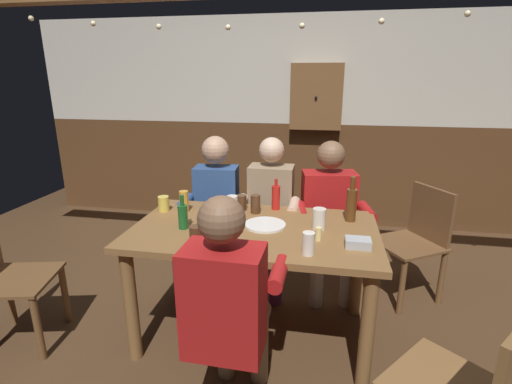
{
  "coord_description": "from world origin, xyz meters",
  "views": [
    {
      "loc": [
        0.41,
        -2.08,
        1.69
      ],
      "look_at": [
        0.0,
        0.16,
        0.99
      ],
      "focal_mm": 26.7,
      "sensor_mm": 36.0,
      "label": 1
    }
  ],
  "objects_px": {
    "bottle_2": "(351,204)",
    "pint_glass_2": "(196,236)",
    "pint_glass_4": "(319,219)",
    "pint_glass_5": "(216,227)",
    "person_3": "(228,302)",
    "dining_table": "(254,245)",
    "pint_glass_6": "(232,207)",
    "plate_0": "(265,225)",
    "person_1": "(270,209)",
    "chair_empty_far_end": "(416,239)",
    "pint_glass_8": "(255,204)",
    "pint_glass_7": "(164,204)",
    "chair_empty_near_right": "(2,276)",
    "bottle_1": "(183,216)",
    "pint_glass_3": "(242,203)",
    "condiment_caddy": "(358,243)",
    "pint_glass_0": "(308,244)",
    "person_2": "(329,211)",
    "pint_glass_1": "(184,201)",
    "table_candle": "(318,234)",
    "wall_dart_cabinet": "(316,97)",
    "person_0": "(215,204)"
  },
  "relations": [
    {
      "from": "pint_glass_2",
      "to": "pint_glass_4",
      "type": "xyz_separation_m",
      "value": [
        0.67,
        0.37,
        0.01
      ]
    },
    {
      "from": "person_1",
      "to": "chair_empty_far_end",
      "type": "height_order",
      "value": "person_1"
    },
    {
      "from": "dining_table",
      "to": "pint_glass_8",
      "type": "relative_size",
      "value": 11.81
    },
    {
      "from": "plate_0",
      "to": "pint_glass_4",
      "type": "xyz_separation_m",
      "value": [
        0.34,
        0.01,
        0.06
      ]
    },
    {
      "from": "person_3",
      "to": "pint_glass_6",
      "type": "xyz_separation_m",
      "value": [
        -0.18,
        0.83,
        0.18
      ]
    },
    {
      "from": "pint_glass_0",
      "to": "pint_glass_3",
      "type": "bearing_deg",
      "value": 128.69
    },
    {
      "from": "condiment_caddy",
      "to": "table_candle",
      "type": "bearing_deg",
      "value": 166.87
    },
    {
      "from": "pint_glass_5",
      "to": "pint_glass_8",
      "type": "bearing_deg",
      "value": 69.78
    },
    {
      "from": "bottle_2",
      "to": "pint_glass_2",
      "type": "xyz_separation_m",
      "value": [
        -0.87,
        -0.55,
        -0.06
      ]
    },
    {
      "from": "dining_table",
      "to": "pint_glass_2",
      "type": "height_order",
      "value": "pint_glass_2"
    },
    {
      "from": "condiment_caddy",
      "to": "pint_glass_0",
      "type": "bearing_deg",
      "value": -152.36
    },
    {
      "from": "dining_table",
      "to": "bottle_2",
      "type": "xyz_separation_m",
      "value": [
        0.6,
        0.23,
        0.24
      ]
    },
    {
      "from": "pint_glass_2",
      "to": "chair_empty_far_end",
      "type": "bearing_deg",
      "value": 35.94
    },
    {
      "from": "chair_empty_near_right",
      "to": "plate_0",
      "type": "height_order",
      "value": "chair_empty_near_right"
    },
    {
      "from": "person_3",
      "to": "pint_glass_5",
      "type": "distance_m",
      "value": 0.57
    },
    {
      "from": "pint_glass_5",
      "to": "pint_glass_6",
      "type": "xyz_separation_m",
      "value": [
        0.02,
        0.32,
        0.02
      ]
    },
    {
      "from": "bottle_2",
      "to": "pint_glass_7",
      "type": "relative_size",
      "value": 2.81
    },
    {
      "from": "pint_glass_0",
      "to": "table_candle",
      "type": "bearing_deg",
      "value": 75.59
    },
    {
      "from": "dining_table",
      "to": "pint_glass_6",
      "type": "xyz_separation_m",
      "value": [
        -0.18,
        0.16,
        0.19
      ]
    },
    {
      "from": "table_candle",
      "to": "pint_glass_0",
      "type": "distance_m",
      "value": 0.2
    },
    {
      "from": "bottle_1",
      "to": "pint_glass_6",
      "type": "bearing_deg",
      "value": 44.56
    },
    {
      "from": "chair_empty_near_right",
      "to": "pint_glass_4",
      "type": "xyz_separation_m",
      "value": [
        1.95,
        0.42,
        0.37
      ]
    },
    {
      "from": "condiment_caddy",
      "to": "pint_glass_0",
      "type": "distance_m",
      "value": 0.31
    },
    {
      "from": "chair_empty_far_end",
      "to": "condiment_caddy",
      "type": "relative_size",
      "value": 6.29
    },
    {
      "from": "bottle_1",
      "to": "pint_glass_0",
      "type": "height_order",
      "value": "bottle_1"
    },
    {
      "from": "pint_glass_2",
      "to": "wall_dart_cabinet",
      "type": "relative_size",
      "value": 0.17
    },
    {
      "from": "person_1",
      "to": "pint_glass_6",
      "type": "distance_m",
      "value": 0.57
    },
    {
      "from": "person_0",
      "to": "condiment_caddy",
      "type": "relative_size",
      "value": 8.79
    },
    {
      "from": "person_2",
      "to": "bottle_2",
      "type": "distance_m",
      "value": 0.52
    },
    {
      "from": "person_1",
      "to": "bottle_2",
      "type": "xyz_separation_m",
      "value": [
        0.6,
        -0.43,
        0.22
      ]
    },
    {
      "from": "pint_glass_2",
      "to": "pint_glass_3",
      "type": "distance_m",
      "value": 0.64
    },
    {
      "from": "pint_glass_4",
      "to": "pint_glass_8",
      "type": "bearing_deg",
      "value": 154.13
    },
    {
      "from": "plate_0",
      "to": "person_1",
      "type": "bearing_deg",
      "value": 95.74
    },
    {
      "from": "bottle_2",
      "to": "pint_glass_4",
      "type": "relative_size",
      "value": 2.25
    },
    {
      "from": "pint_glass_1",
      "to": "pint_glass_5",
      "type": "height_order",
      "value": "pint_glass_1"
    },
    {
      "from": "pint_glass_5",
      "to": "bottle_2",
      "type": "bearing_deg",
      "value": 26.32
    },
    {
      "from": "bottle_1",
      "to": "pint_glass_3",
      "type": "bearing_deg",
      "value": 54.58
    },
    {
      "from": "condiment_caddy",
      "to": "pint_glass_4",
      "type": "height_order",
      "value": "pint_glass_4"
    },
    {
      "from": "dining_table",
      "to": "pint_glass_4",
      "type": "distance_m",
      "value": 0.44
    },
    {
      "from": "pint_glass_0",
      "to": "pint_glass_7",
      "type": "bearing_deg",
      "value": 153.86
    },
    {
      "from": "chair_empty_near_right",
      "to": "pint_glass_7",
      "type": "bearing_deg",
      "value": 109.54
    },
    {
      "from": "person_1",
      "to": "chair_empty_near_right",
      "type": "relative_size",
      "value": 1.4
    },
    {
      "from": "person_0",
      "to": "table_candle",
      "type": "xyz_separation_m",
      "value": [
        0.85,
        -0.79,
        0.14
      ]
    },
    {
      "from": "bottle_1",
      "to": "pint_glass_3",
      "type": "distance_m",
      "value": 0.49
    },
    {
      "from": "person_1",
      "to": "pint_glass_2",
      "type": "xyz_separation_m",
      "value": [
        -0.27,
        -0.98,
        0.16
      ]
    },
    {
      "from": "plate_0",
      "to": "chair_empty_far_end",
      "type": "bearing_deg",
      "value": 31.7
    },
    {
      "from": "pint_glass_0",
      "to": "pint_glass_6",
      "type": "bearing_deg",
      "value": 138.22
    },
    {
      "from": "pint_glass_4",
      "to": "pint_glass_5",
      "type": "bearing_deg",
      "value": -160.05
    },
    {
      "from": "person_3",
      "to": "pint_glass_2",
      "type": "relative_size",
      "value": 10.49
    },
    {
      "from": "plate_0",
      "to": "pint_glass_2",
      "type": "distance_m",
      "value": 0.49
    }
  ]
}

